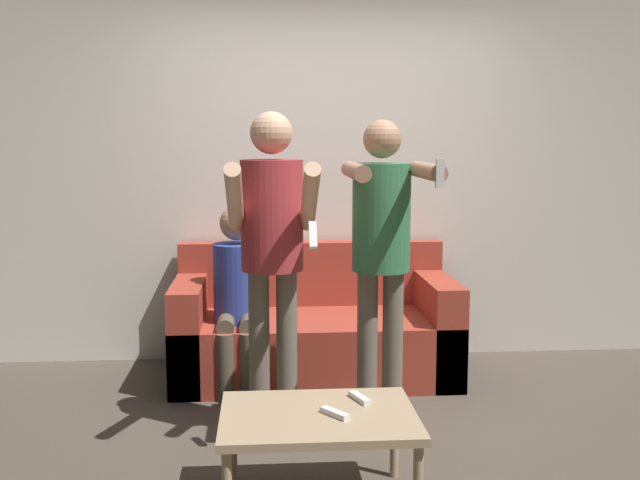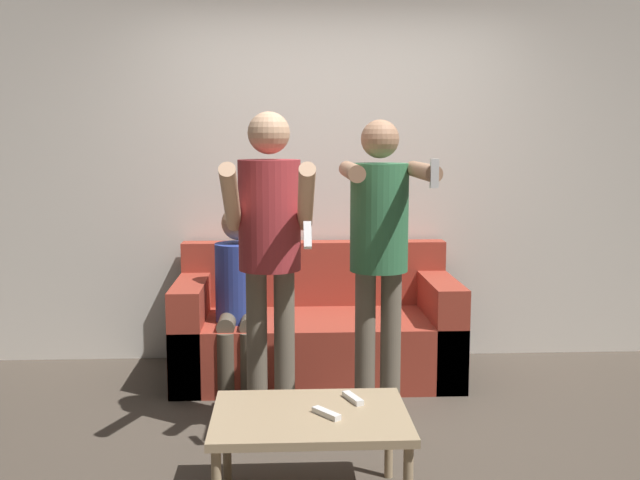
% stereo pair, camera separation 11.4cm
% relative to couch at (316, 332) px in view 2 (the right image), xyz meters
% --- Properties ---
extents(ground_plane, '(14.00, 14.00, 0.00)m').
position_rel_couch_xyz_m(ground_plane, '(0.13, -1.16, -0.29)').
color(ground_plane, '#4C4238').
extents(wall_back, '(6.40, 0.06, 2.70)m').
position_rel_couch_xyz_m(wall_back, '(0.13, 0.46, 1.06)').
color(wall_back, silver).
rests_on(wall_back, ground_plane).
extents(couch, '(1.84, 0.88, 0.86)m').
position_rel_couch_xyz_m(couch, '(0.00, 0.00, 0.00)').
color(couch, '#9E3828').
rests_on(couch, ground_plane).
extents(person_standing_left, '(0.44, 0.67, 1.71)m').
position_rel_couch_xyz_m(person_standing_left, '(-0.29, -1.01, 0.78)').
color(person_standing_left, '#6B6051').
rests_on(person_standing_left, ground_plane).
extents(person_standing_right, '(0.43, 0.73, 1.67)m').
position_rel_couch_xyz_m(person_standing_right, '(0.29, -1.02, 0.76)').
color(person_standing_right, '#6B6051').
rests_on(person_standing_right, ground_plane).
extents(person_seated, '(0.31, 0.53, 1.15)m').
position_rel_couch_xyz_m(person_seated, '(-0.50, -0.20, 0.34)').
color(person_seated, brown).
rests_on(person_seated, ground_plane).
extents(coffee_table, '(0.83, 0.62, 0.42)m').
position_rel_couch_xyz_m(coffee_table, '(-0.11, -1.83, 0.09)').
color(coffee_table, tan).
rests_on(coffee_table, ground_plane).
extents(remote_near, '(0.12, 0.14, 0.02)m').
position_rel_couch_xyz_m(remote_near, '(-0.04, -1.86, 0.14)').
color(remote_near, white).
rests_on(remote_near, coffee_table).
extents(remote_far, '(0.09, 0.15, 0.02)m').
position_rel_couch_xyz_m(remote_far, '(0.09, -1.68, 0.14)').
color(remote_far, white).
rests_on(remote_far, coffee_table).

